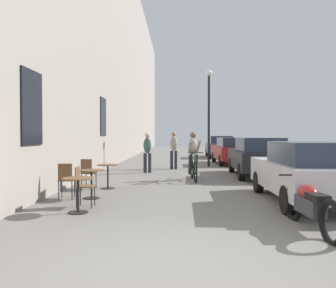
# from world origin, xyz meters

# --- Properties ---
(ground_plane) EXTENTS (88.00, 88.00, 0.00)m
(ground_plane) POSITION_xyz_m (0.00, 0.00, 0.00)
(ground_plane) COLOR slate
(building_facade_left) EXTENTS (0.54, 68.00, 13.92)m
(building_facade_left) POSITION_xyz_m (-3.45, 14.00, 6.96)
(building_facade_left) COLOR gray
(building_facade_left) RESTS_ON ground_plane
(cafe_table_near) EXTENTS (0.64, 0.64, 0.72)m
(cafe_table_near) POSITION_xyz_m (-1.91, 2.98, 0.52)
(cafe_table_near) COLOR black
(cafe_table_near) RESTS_ON ground_plane
(cafe_chair_near_toward_street) EXTENTS (0.39, 0.39, 0.89)m
(cafe_chair_near_toward_street) POSITION_xyz_m (-1.98, 3.56, 0.52)
(cafe_chair_near_toward_street) COLOR black
(cafe_chair_near_toward_street) RESTS_ON ground_plane
(cafe_table_mid) EXTENTS (0.64, 0.64, 0.72)m
(cafe_table_mid) POSITION_xyz_m (-2.03, 4.59, 0.52)
(cafe_table_mid) COLOR black
(cafe_table_mid) RESTS_ON ground_plane
(cafe_chair_mid_toward_street) EXTENTS (0.41, 0.41, 0.89)m
(cafe_chair_mid_toward_street) POSITION_xyz_m (-2.65, 4.52, 0.52)
(cafe_chair_mid_toward_street) COLOR black
(cafe_chair_mid_toward_street) RESTS_ON ground_plane
(cafe_table_far) EXTENTS (0.64, 0.64, 0.72)m
(cafe_table_far) POSITION_xyz_m (-1.94, 6.21, 0.52)
(cafe_table_far) COLOR black
(cafe_table_far) RESTS_ON ground_plane
(cafe_chair_far_toward_street) EXTENTS (0.44, 0.44, 0.89)m
(cafe_chair_far_toward_street) POSITION_xyz_m (-2.52, 6.13, 0.52)
(cafe_chair_far_toward_street) COLOR black
(cafe_chair_far_toward_street) RESTS_ON ground_plane
(cyclist_on_bicycle) EXTENTS (0.52, 1.76, 1.74)m
(cyclist_on_bicycle) POSITION_xyz_m (0.70, 8.31, 0.81)
(cyclist_on_bicycle) COLOR black
(cyclist_on_bicycle) RESTS_ON ground_plane
(pedestrian_near) EXTENTS (0.38, 0.30, 1.70)m
(pedestrian_near) POSITION_xyz_m (-1.14, 10.65, 0.96)
(pedestrian_near) COLOR #26262D
(pedestrian_near) RESTS_ON ground_plane
(pedestrian_mid) EXTENTS (0.35, 0.26, 1.76)m
(pedestrian_mid) POSITION_xyz_m (-0.03, 12.22, 1.00)
(pedestrian_mid) COLOR #26262D
(pedestrian_mid) RESTS_ON ground_plane
(street_lamp) EXTENTS (0.32, 0.32, 4.90)m
(street_lamp) POSITION_xyz_m (1.74, 13.58, 3.11)
(street_lamp) COLOR black
(street_lamp) RESTS_ON ground_plane
(parked_car_nearest) EXTENTS (1.77, 4.07, 1.44)m
(parked_car_nearest) POSITION_xyz_m (3.11, 4.14, 0.75)
(parked_car_nearest) COLOR #B7B7BC
(parked_car_nearest) RESTS_ON ground_plane
(parked_car_second) EXTENTS (1.91, 4.27, 1.50)m
(parked_car_second) POSITION_xyz_m (3.21, 9.39, 0.78)
(parked_car_second) COLOR black
(parked_car_second) RESTS_ON ground_plane
(parked_car_third) EXTENTS (1.84, 4.18, 1.47)m
(parked_car_third) POSITION_xyz_m (3.14, 15.10, 0.76)
(parked_car_third) COLOR maroon
(parked_car_third) RESTS_ON ground_plane
(parked_car_fourth) EXTENTS (1.91, 4.39, 1.55)m
(parked_car_fourth) POSITION_xyz_m (3.24, 21.17, 0.80)
(parked_car_fourth) COLOR #595960
(parked_car_fourth) RESTS_ON ground_plane
(parked_motorcycle) EXTENTS (0.62, 2.15, 0.92)m
(parked_motorcycle) POSITION_xyz_m (2.34, 1.80, 0.40)
(parked_motorcycle) COLOR black
(parked_motorcycle) RESTS_ON ground_plane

